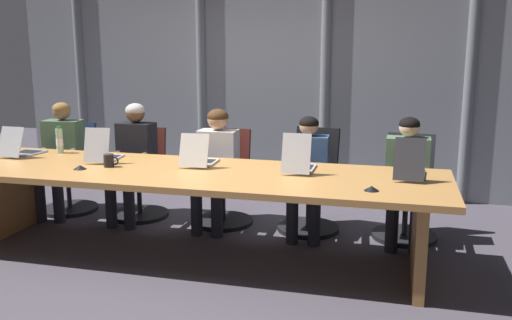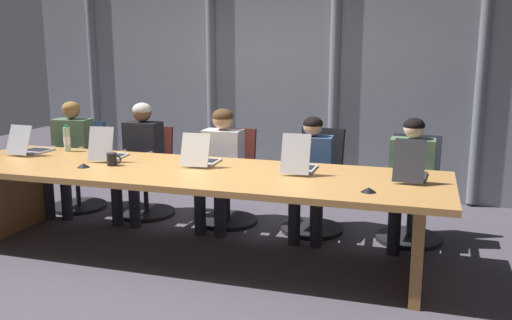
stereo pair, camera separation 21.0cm
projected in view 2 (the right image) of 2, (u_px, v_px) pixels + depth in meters
ground_plane at (190, 255)px, 4.75m from camera, size 12.41×12.41×0.00m
conference_table at (188, 186)px, 4.62m from camera, size 4.23×1.14×0.75m
curtain_backdrop at (267, 77)px, 6.68m from camera, size 6.21×0.17×2.77m
laptop_left_end at (30, 147)px, 5.29m from camera, size 0.27×0.42×0.28m
laptop_left_mid at (108, 153)px, 5.01m from camera, size 0.27×0.44×0.31m
laptop_center at (201, 158)px, 4.79m from camera, size 0.26×0.41×0.29m
laptop_right_mid at (299, 164)px, 4.51m from camera, size 0.23×0.43×0.33m
laptop_right_end at (411, 171)px, 4.25m from camera, size 0.26×0.46×0.33m
office_chair_left_end at (80, 176)px, 6.11m from camera, size 0.60×0.60×0.94m
office_chair_left_mid at (148, 182)px, 5.87m from camera, size 0.60×0.60×0.91m
office_chair_center at (229, 188)px, 5.60m from camera, size 0.60×0.60×0.94m
office_chair_right_mid at (315, 193)px, 5.35m from camera, size 0.60×0.61×0.98m
office_chair_right_end at (411, 202)px, 5.09m from camera, size 0.60×0.60×0.95m
person_left_end at (70, 151)px, 5.90m from camera, size 0.44×0.57×1.18m
person_left_mid at (139, 154)px, 5.65m from camera, size 0.39×0.55×1.19m
person_center at (220, 160)px, 5.40m from camera, size 0.39×0.55×1.16m
person_right_mid at (311, 170)px, 5.14m from camera, size 0.40×0.56×1.12m
person_right_end at (411, 175)px, 4.88m from camera, size 0.40×0.55×1.14m
water_bottle_primary at (67, 139)px, 5.37m from camera, size 0.06×0.06×0.26m
coffee_mug_near at (112, 159)px, 4.74m from camera, size 0.13×0.09×0.11m
conference_mic_left_side at (369, 190)px, 3.88m from camera, size 0.11×0.11×0.03m
conference_mic_middle at (83, 165)px, 4.68m from camera, size 0.11×0.11×0.03m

